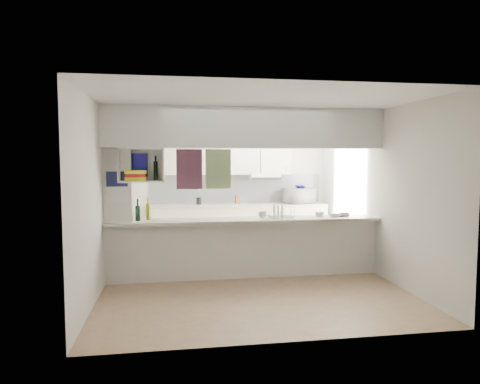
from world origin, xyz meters
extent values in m
plane|color=#967457|center=(0.00, 0.00, 0.00)|extent=(4.80, 4.80, 0.00)
plane|color=white|center=(0.00, 0.00, 2.60)|extent=(4.80, 4.80, 0.00)
plane|color=silver|center=(0.00, 2.40, 1.30)|extent=(4.20, 0.00, 4.20)
plane|color=silver|center=(-2.10, 0.00, 1.30)|extent=(0.00, 4.80, 4.80)
plane|color=silver|center=(2.10, 0.00, 1.30)|extent=(0.00, 4.80, 4.80)
cube|color=silver|center=(0.00, 0.00, 0.44)|extent=(4.20, 0.15, 0.88)
cube|color=#B8B3A1|center=(0.00, 0.00, 0.90)|extent=(4.20, 0.50, 0.04)
cube|color=white|center=(0.00, 0.00, 2.30)|extent=(4.20, 0.50, 0.60)
cube|color=silver|center=(-1.90, 0.00, 1.30)|extent=(0.40, 0.18, 2.60)
cube|color=#191E4C|center=(-1.90, -0.10, 1.55)|extent=(0.30, 0.01, 0.22)
cube|color=white|center=(-1.90, -0.10, 1.32)|extent=(0.30, 0.01, 0.24)
cube|color=#34172C|center=(-0.85, 0.22, 1.68)|extent=(0.40, 0.02, 0.62)
cube|color=#185B6F|center=(-0.40, 0.22, 1.68)|extent=(0.40, 0.02, 0.62)
cube|color=white|center=(-1.55, -0.10, 1.51)|extent=(0.65, 0.35, 0.02)
cube|color=white|center=(-1.55, -0.10, 1.99)|extent=(0.65, 0.35, 0.02)
cube|color=white|center=(-1.55, 0.06, 1.75)|extent=(0.65, 0.02, 0.50)
cube|color=white|center=(-1.86, -0.10, 1.75)|extent=(0.02, 0.35, 0.50)
cube|color=white|center=(-1.24, -0.10, 1.75)|extent=(0.02, 0.35, 0.50)
cube|color=#F2F51B|center=(-1.63, -0.10, 1.55)|extent=(0.30, 0.24, 0.05)
cube|color=#A91618|center=(-1.63, -0.10, 1.60)|extent=(0.28, 0.22, 0.05)
cube|color=#F2F51B|center=(-1.63, -0.10, 1.65)|extent=(0.30, 0.24, 0.05)
cube|color=#0F0B7C|center=(-1.60, 0.02, 1.75)|extent=(0.26, 0.02, 0.34)
cylinder|color=black|center=(-1.35, -0.10, 1.67)|extent=(0.06, 0.06, 0.28)
cube|color=#EAE6C7|center=(0.20, 2.10, 0.45)|extent=(3.60, 0.60, 0.90)
cube|color=#B8B3A1|center=(0.20, 2.10, 0.91)|extent=(3.60, 0.63, 0.03)
cube|color=silver|center=(0.20, 2.38, 1.22)|extent=(3.60, 0.03, 0.60)
cube|color=#EAE6C7|center=(0.00, 2.23, 1.88)|extent=(2.62, 0.34, 0.72)
cube|color=white|center=(0.75, 2.16, 1.48)|extent=(0.60, 0.46, 0.12)
cube|color=silver|center=(0.75, 1.93, 1.45)|extent=(0.60, 0.02, 0.05)
imported|color=white|center=(1.47, 2.06, 1.08)|extent=(0.67, 0.56, 0.32)
imported|color=#0F0B7C|center=(1.48, 2.02, 1.27)|extent=(0.23, 0.23, 0.06)
cube|color=silver|center=(0.57, 0.05, 0.93)|extent=(0.45, 0.36, 0.01)
cylinder|color=white|center=(0.47, 0.07, 1.04)|extent=(0.04, 0.21, 0.21)
cylinder|color=white|center=(0.53, 0.06, 1.04)|extent=(0.04, 0.21, 0.21)
cylinder|color=white|center=(0.59, 0.05, 1.04)|extent=(0.04, 0.21, 0.21)
imported|color=white|center=(0.25, -0.07, 0.99)|extent=(0.14, 0.14, 0.10)
cylinder|color=black|center=(-1.62, 0.02, 1.03)|extent=(0.07, 0.07, 0.23)
cylinder|color=black|center=(-1.62, 0.02, 1.20)|extent=(0.03, 0.03, 0.10)
cylinder|color=olive|center=(-1.48, 0.10, 1.04)|extent=(0.07, 0.07, 0.24)
cylinder|color=olive|center=(-1.48, 0.10, 1.21)|extent=(0.03, 0.03, 0.10)
cylinder|color=silver|center=(1.22, 0.06, 0.96)|extent=(0.14, 0.14, 0.07)
cube|color=silver|center=(1.42, -0.04, 0.95)|extent=(0.14, 0.10, 0.06)
cube|color=silver|center=(1.62, 0.06, 0.95)|extent=(0.14, 0.10, 0.06)
cube|color=black|center=(1.57, -0.01, 0.93)|extent=(0.14, 0.07, 0.01)
cylinder|color=black|center=(-0.59, 2.15, 0.99)|extent=(0.10, 0.10, 0.15)
cube|color=brown|center=(0.20, 2.18, 1.01)|extent=(0.11, 0.09, 0.18)
camera|label=1|loc=(-1.10, -6.44, 1.84)|focal=32.00mm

